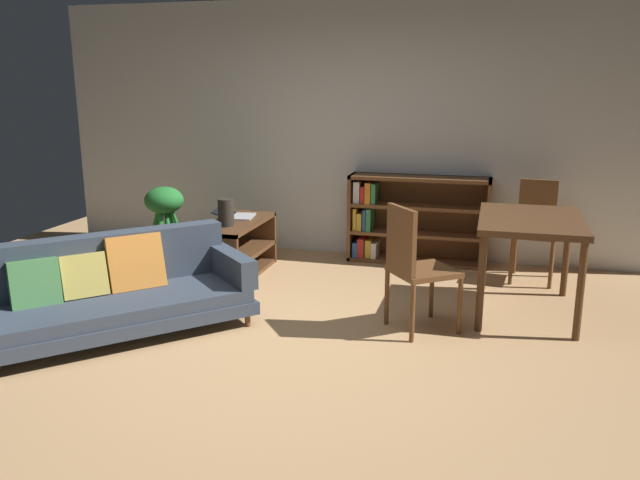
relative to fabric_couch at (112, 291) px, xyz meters
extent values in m
plane|color=tan|center=(1.30, 0.06, -0.32)|extent=(8.16, 8.16, 0.00)
cube|color=silver|center=(1.30, 2.76, 1.03)|extent=(6.80, 0.10, 2.70)
cylinder|color=brown|center=(0.95, 0.35, -0.27)|extent=(0.04, 0.04, 0.10)
cylinder|color=brown|center=(0.45, 0.83, -0.27)|extent=(0.04, 0.04, 0.10)
cube|color=#384251|center=(0.08, -0.06, -0.17)|extent=(1.94, 1.97, 0.10)
cube|color=#384251|center=(0.08, -0.06, -0.07)|extent=(1.87, 1.89, 0.10)
cube|color=#384251|center=(-0.15, 0.16, 0.19)|extent=(1.43, 1.48, 0.42)
cube|color=#384251|center=(0.71, 0.60, 0.09)|extent=(0.66, 0.64, 0.23)
cube|color=#4C894C|center=(-0.40, -0.34, 0.13)|extent=(0.39, 0.39, 0.36)
cube|color=tan|center=(-0.18, -0.08, 0.13)|extent=(0.38, 0.38, 0.35)
cube|color=orange|center=(0.09, 0.21, 0.17)|extent=(0.45, 0.46, 0.44)
cube|color=#56351E|center=(0.35, 2.14, -0.05)|extent=(0.45, 0.04, 0.54)
cube|color=#56351E|center=(0.35, 1.11, -0.05)|extent=(0.45, 0.04, 0.54)
cube|color=#56351E|center=(0.35, 1.63, -0.10)|extent=(0.45, 1.03, 0.04)
cube|color=#56351E|center=(0.35, 1.63, 0.19)|extent=(0.45, 1.07, 0.04)
cube|color=#56351E|center=(0.35, 1.63, -0.30)|extent=(0.45, 1.03, 0.04)
cube|color=silver|center=(0.34, 1.82, 0.22)|extent=(0.25, 0.36, 0.02)
cube|color=black|center=(0.15, 1.79, 0.26)|extent=(0.24, 0.34, 0.07)
cylinder|color=#2D2823|center=(0.34, 1.42, 0.34)|extent=(0.15, 0.15, 0.26)
cylinder|color=slate|center=(0.34, 1.42, 0.39)|extent=(0.08, 0.08, 0.01)
cylinder|color=brown|center=(-0.44, 1.67, -0.20)|extent=(0.33, 0.33, 0.24)
cylinder|color=#287A33|center=(-0.35, 1.69, 0.21)|extent=(0.22, 0.08, 0.60)
cylinder|color=#287A33|center=(-0.38, 1.72, 0.12)|extent=(0.17, 0.14, 0.44)
cylinder|color=#287A33|center=(-0.50, 1.80, 0.18)|extent=(0.14, 0.29, 0.55)
cylinder|color=#287A33|center=(-0.55, 1.70, 0.21)|extent=(0.25, 0.09, 0.60)
cylinder|color=#287A33|center=(-0.53, 1.64, 0.14)|extent=(0.23, 0.10, 0.48)
cylinder|color=#287A33|center=(-0.44, 1.59, 0.21)|extent=(0.05, 0.22, 0.60)
cylinder|color=#287A33|center=(-0.37, 1.60, 0.12)|extent=(0.18, 0.19, 0.44)
ellipsoid|color=#287A33|center=(-0.44, 1.67, 0.38)|extent=(0.39, 0.39, 0.27)
cylinder|color=#56351E|center=(2.69, 1.78, 0.05)|extent=(0.06, 0.06, 0.75)
cylinder|color=#56351E|center=(2.69, 0.73, 0.05)|extent=(0.06, 0.06, 0.75)
cylinder|color=#56351E|center=(3.40, 1.78, 0.05)|extent=(0.06, 0.06, 0.75)
cylinder|color=#56351E|center=(3.40, 0.73, 0.05)|extent=(0.06, 0.06, 0.75)
cube|color=#56351E|center=(3.05, 1.25, 0.45)|extent=(0.80, 1.15, 0.05)
cylinder|color=brown|center=(2.31, 0.93, -0.10)|extent=(0.04, 0.04, 0.44)
cylinder|color=brown|center=(2.55, 0.62, -0.10)|extent=(0.04, 0.04, 0.44)
cylinder|color=brown|center=(1.99, 0.68, -0.10)|extent=(0.04, 0.04, 0.44)
cylinder|color=brown|center=(2.23, 0.37, -0.10)|extent=(0.04, 0.04, 0.44)
cube|color=brown|center=(2.27, 0.65, 0.14)|extent=(0.61, 0.61, 0.04)
cube|color=brown|center=(2.11, 0.53, 0.41)|extent=(0.26, 0.33, 0.49)
cylinder|color=brown|center=(3.30, 1.96, -0.10)|extent=(0.04, 0.04, 0.44)
cylinder|color=brown|center=(2.95, 2.00, -0.10)|extent=(0.04, 0.04, 0.44)
cylinder|color=brown|center=(3.34, 2.35, -0.10)|extent=(0.04, 0.04, 0.44)
cylinder|color=brown|center=(2.99, 2.39, -0.10)|extent=(0.04, 0.04, 0.44)
cube|color=brown|center=(3.14, 2.17, 0.14)|extent=(0.43, 0.46, 0.04)
cube|color=brown|center=(3.16, 2.37, 0.39)|extent=(0.35, 0.07, 0.47)
cube|color=brown|center=(1.30, 2.53, 0.13)|extent=(0.04, 0.34, 0.91)
cube|color=brown|center=(2.71, 2.53, 0.13)|extent=(0.04, 0.34, 0.91)
cube|color=brown|center=(2.00, 2.53, 0.57)|extent=(1.45, 0.34, 0.04)
cube|color=brown|center=(2.00, 2.53, -0.30)|extent=(1.45, 0.34, 0.04)
cube|color=brown|center=(2.00, 2.68, 0.13)|extent=(1.41, 0.04, 0.91)
cube|color=brown|center=(2.00, 2.53, -0.01)|extent=(1.41, 0.32, 0.04)
cube|color=brown|center=(2.00, 2.53, 0.28)|extent=(1.41, 0.32, 0.04)
cube|color=#2D5199|center=(1.36, 2.51, -0.21)|extent=(0.06, 0.24, 0.16)
cube|color=red|center=(1.43, 2.52, -0.18)|extent=(0.07, 0.28, 0.21)
cube|color=gold|center=(1.50, 2.50, -0.19)|extent=(0.06, 0.21, 0.19)
cube|color=silver|center=(1.56, 2.51, -0.20)|extent=(0.05, 0.25, 0.17)
cube|color=gold|center=(1.35, 2.50, 0.12)|extent=(0.04, 0.22, 0.23)
cube|color=gold|center=(1.40, 2.51, 0.10)|extent=(0.05, 0.24, 0.18)
cube|color=#2D5199|center=(1.46, 2.51, 0.12)|extent=(0.03, 0.23, 0.23)
cube|color=#337F47|center=(1.50, 2.52, 0.12)|extent=(0.05, 0.27, 0.24)
cube|color=silver|center=(1.37, 2.50, 0.41)|extent=(0.07, 0.20, 0.22)
cube|color=red|center=(1.43, 2.51, 0.38)|extent=(0.04, 0.23, 0.18)
cube|color=orange|center=(1.49, 2.52, 0.41)|extent=(0.06, 0.28, 0.22)
cube|color=#337F47|center=(1.55, 2.52, 0.40)|extent=(0.05, 0.26, 0.21)
camera|label=1|loc=(2.73, -4.06, 1.55)|focal=36.16mm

